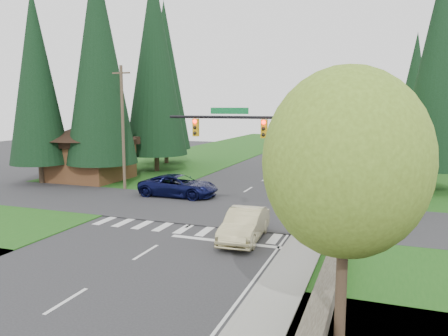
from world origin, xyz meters
The scene contains 34 objects.
ground centered at (0.00, 0.00, 0.00)m, with size 120.00×120.00×0.00m, color #28282B.
grass_east centered at (13.00, 20.00, 0.03)m, with size 14.00×110.00×0.06m, color #1C4F15.
grass_west centered at (-13.00, 20.00, 0.03)m, with size 14.00×110.00×0.06m, color #1C4F15.
cross_street centered at (0.00, 8.00, 0.00)m, with size 120.00×8.00×0.10m, color #28282B.
sidewalk_east centered at (6.90, 22.00, 0.07)m, with size 1.80×80.00×0.13m, color gray.
curb_east centered at (6.05, 22.00, 0.07)m, with size 0.20×80.00×0.13m, color gray.
stone_wall_south centered at (8.60, -3.00, 0.35)m, with size 0.70×14.00×0.70m, color #4C4438.
stone_wall_north centered at (8.60, 30.00, 0.35)m, with size 0.70×40.00×0.70m, color #4C4438.
traffic_signal centered at (4.37, 4.50, 4.98)m, with size 8.70×0.37×6.80m.
brown_building centered at (-15.00, 15.00, 3.14)m, with size 8.40×8.40×5.40m.
utility_pole centered at (-9.50, 12.00, 5.14)m, with size 1.60×0.24×10.00m.
decid_tree_0 centered at (9.20, 14.00, 5.60)m, with size 4.80×4.80×8.37m.
decid_tree_1 centered at (9.30, 21.00, 5.80)m, with size 5.20×5.20×8.80m.
decid_tree_2 centered at (9.10, 28.00, 5.93)m, with size 5.00×5.00×8.82m.
decid_tree_3 centered at (9.20, 35.00, 5.66)m, with size 5.00×5.00×8.55m.
decid_tree_4 centered at (9.30, 42.00, 6.06)m, with size 5.40×5.40×9.18m.
decid_tree_5 centered at (9.10, 49.00, 5.53)m, with size 4.80×4.80×8.30m.
decid_tree_6 centered at (9.20, 56.00, 5.86)m, with size 5.20×5.20×8.86m.
decid_tree_south centered at (9.30, -6.00, 5.27)m, with size 4.60×4.60×7.92m.
conifer_w_a centered at (-13.00, 14.00, 10.79)m, with size 6.12×6.12×19.80m.
conifer_w_b centered at (-16.00, 18.00, 9.79)m, with size 5.44×5.44×17.80m.
conifer_w_c centered at (-12.00, 22.00, 11.29)m, with size 6.46×6.46×20.80m.
conifer_w_d centered at (-18.00, 12.00, 9.29)m, with size 5.10×5.10×16.80m.
conifer_w_e centered at (-14.00, 28.00, 10.29)m, with size 5.78×5.78×18.80m.
conifer_e_a centered at (14.00, 20.00, 9.79)m, with size 5.44×5.44×17.80m.
conifer_e_b centered at (15.00, 34.00, 10.79)m, with size 6.12×6.12×19.80m.
conifer_e_c centered at (14.00, 48.00, 9.29)m, with size 5.10×5.10×16.80m.
sedan_champagne centered at (3.79, 2.40, 0.80)m, with size 1.70×4.86×1.60m, color beige.
suv_navy centered at (-4.10, 11.00, 0.83)m, with size 2.77×6.00×1.67m, color #0A0D33.
parked_car_a centered at (5.40, 18.84, 0.81)m, with size 1.90×4.73×1.61m, color silver.
parked_car_b centered at (5.60, 25.34, 0.70)m, with size 1.95×4.80×1.39m, color slate.
parked_car_c centered at (5.50, 30.42, 0.66)m, with size 1.39×3.99×1.31m, color silver.
parked_car_d centered at (5.60, 37.75, 0.71)m, with size 1.67×4.14×1.41m, color silver.
parked_car_e centered at (4.20, 49.17, 0.69)m, with size 1.94×4.77×1.38m, color silver.
Camera 1 is at (10.22, -18.27, 6.81)m, focal length 35.00 mm.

